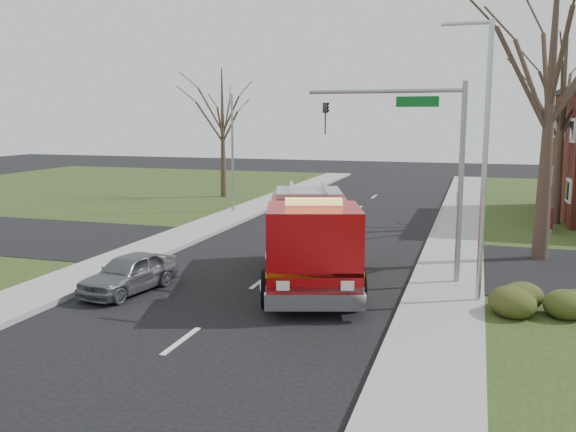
% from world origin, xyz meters
% --- Properties ---
extents(ground, '(120.00, 120.00, 0.00)m').
position_xyz_m(ground, '(0.00, 0.00, 0.00)').
color(ground, black).
rests_on(ground, ground).
extents(sidewalk_right, '(2.40, 80.00, 0.15)m').
position_xyz_m(sidewalk_right, '(6.20, 0.00, 0.07)').
color(sidewalk_right, gray).
rests_on(sidewalk_right, ground).
extents(sidewalk_left, '(2.40, 80.00, 0.15)m').
position_xyz_m(sidewalk_left, '(-6.20, 0.00, 0.07)').
color(sidewalk_left, gray).
rests_on(sidewalk_left, ground).
extents(health_center_sign, '(0.12, 2.00, 1.40)m').
position_xyz_m(health_center_sign, '(10.50, 12.50, 0.88)').
color(health_center_sign, '#430F13').
rests_on(health_center_sign, ground).
extents(hedge_corner, '(2.80, 2.00, 0.90)m').
position_xyz_m(hedge_corner, '(9.00, -1.00, 0.58)').
color(hedge_corner, '#263112').
rests_on(hedge_corner, lawn_right).
extents(bare_tree_near, '(6.00, 6.00, 12.00)m').
position_xyz_m(bare_tree_near, '(9.50, 6.00, 7.41)').
color(bare_tree_near, '#3D2E24').
rests_on(bare_tree_near, ground).
extents(bare_tree_far, '(5.25, 5.25, 10.50)m').
position_xyz_m(bare_tree_far, '(11.00, 15.00, 6.49)').
color(bare_tree_far, '#3D2E24').
rests_on(bare_tree_far, ground).
extents(bare_tree_left, '(4.50, 4.50, 9.00)m').
position_xyz_m(bare_tree_left, '(-10.00, 20.00, 5.56)').
color(bare_tree_left, '#3D2E24').
rests_on(bare_tree_left, ground).
extents(traffic_signal_mast, '(5.29, 0.18, 6.80)m').
position_xyz_m(traffic_signal_mast, '(5.21, 1.50, 4.71)').
color(traffic_signal_mast, gray).
rests_on(traffic_signal_mast, ground).
extents(streetlight_pole, '(1.48, 0.16, 8.40)m').
position_xyz_m(streetlight_pole, '(7.14, -0.50, 4.55)').
color(streetlight_pole, '#B7BABF').
rests_on(streetlight_pole, ground).
extents(utility_pole_far, '(0.14, 0.14, 7.00)m').
position_xyz_m(utility_pole_far, '(-6.80, 14.00, 3.50)').
color(utility_pole_far, gray).
rests_on(utility_pole_far, ground).
extents(fire_engine, '(5.09, 8.61, 3.29)m').
position_xyz_m(fire_engine, '(1.70, 0.25, 1.49)').
color(fire_engine, '#97070A').
rests_on(fire_engine, ground).
extents(parked_car_maroon, '(2.11, 3.92, 1.27)m').
position_xyz_m(parked_car_maroon, '(-3.68, -2.46, 0.63)').
color(parked_car_maroon, '#5B5E63').
rests_on(parked_car_maroon, ground).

